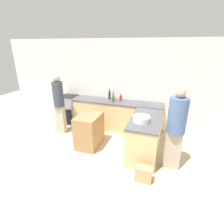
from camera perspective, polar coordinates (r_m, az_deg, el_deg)
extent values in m
plane|color=beige|center=(3.90, -8.71, -19.45)|extent=(14.00, 14.00, 0.00)
cube|color=white|center=(5.44, 2.69, 8.65)|extent=(8.00, 0.06, 2.70)
cube|color=#D6B27A|center=(5.42, 1.57, -1.40)|extent=(2.71, 0.59, 0.90)
cube|color=#4C4C51|center=(5.25, 1.62, 3.32)|extent=(2.74, 0.62, 0.04)
cube|color=#D6B27A|center=(4.33, 10.68, -7.93)|extent=(0.66, 1.44, 0.90)
cube|color=#4C4C51|center=(4.12, 11.11, -2.22)|extent=(0.69, 1.47, 0.04)
cube|color=#99999E|center=(6.08, -13.60, 0.75)|extent=(0.58, 0.59, 0.94)
cube|color=black|center=(5.90, -14.98, -1.49)|extent=(0.49, 0.01, 0.52)
cube|color=black|center=(5.93, -13.99, 5.05)|extent=(0.53, 0.54, 0.01)
cube|color=#997047|center=(4.62, -7.41, -6.05)|extent=(0.55, 0.78, 0.86)
cylinder|color=white|center=(3.89, 9.57, -2.21)|extent=(0.38, 0.38, 0.13)
cylinder|color=#475B1E|center=(5.19, 0.44, 4.24)|extent=(0.08, 0.08, 0.16)
cylinder|color=#475B1E|center=(5.16, 0.44, 5.39)|extent=(0.04, 0.04, 0.06)
cylinder|color=#386BB7|center=(5.39, 0.42, 5.05)|extent=(0.06, 0.06, 0.18)
cylinder|color=#386BB7|center=(5.36, 0.43, 6.37)|extent=(0.03, 0.03, 0.07)
cylinder|color=black|center=(5.43, -0.83, 5.40)|extent=(0.07, 0.07, 0.23)
cylinder|color=black|center=(5.39, -0.84, 7.01)|extent=(0.03, 0.03, 0.09)
cylinder|color=red|center=(5.30, 2.84, 4.54)|extent=(0.07, 0.07, 0.15)
cylinder|color=red|center=(5.27, 2.86, 5.63)|extent=(0.03, 0.03, 0.06)
cube|color=#ADA38E|center=(5.48, -16.32, -2.32)|extent=(0.27, 0.16, 0.85)
cylinder|color=#383D4C|center=(5.23, -17.19, 5.56)|extent=(0.30, 0.30, 0.72)
sphere|color=tan|center=(5.13, -17.75, 10.49)|extent=(0.20, 0.20, 0.20)
cube|color=#ADA38E|center=(4.03, 19.17, -11.53)|extent=(0.33, 0.20, 0.86)
cylinder|color=#4C6699|center=(3.68, 20.63, -1.04)|extent=(0.37, 0.37, 0.73)
sphere|color=tan|center=(3.54, 21.58, 5.93)|extent=(0.20, 0.20, 0.20)
cube|color=tan|center=(3.68, 10.25, -19.30)|extent=(0.32, 0.18, 0.32)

